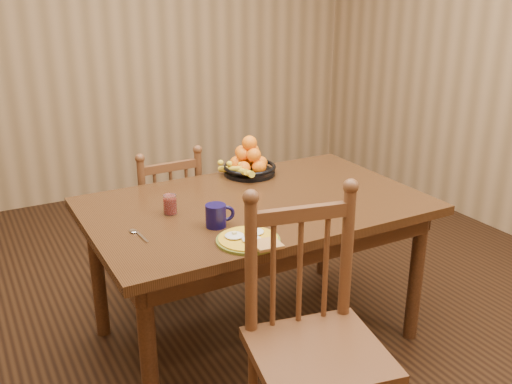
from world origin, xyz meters
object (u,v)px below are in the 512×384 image
chair_far (165,223)px  coffee_mug (217,215)px  chair_near (314,342)px  breakfast_plate (249,239)px  dining_table (256,218)px  fruit_bowl (248,163)px

chair_far → coffee_mug: chair_far is taller
chair_near → breakfast_plate: 0.49m
coffee_mug → chair_far: bearing=86.4°
chair_near → coffee_mug: size_ratio=7.75×
dining_table → chair_near: size_ratio=1.54×
coffee_mug → fruit_bowl: size_ratio=0.41×
chair_far → breakfast_plate: 1.11m
chair_far → breakfast_plate: chair_far is taller
dining_table → chair_far: (-0.24, 0.67, -0.23)m
chair_far → coffee_mug: bearing=85.0°
chair_far → chair_near: chair_near is taller
chair_far → fruit_bowl: fruit_bowl is taller
dining_table → fruit_bowl: size_ratio=4.94×
dining_table → fruit_bowl: (0.16, 0.38, 0.15)m
fruit_bowl → chair_far: bearing=143.6°
chair_near → coffee_mug: bearing=110.2°
breakfast_plate → coffee_mug: bearing=102.4°
dining_table → chair_near: bearing=-103.7°
dining_table → coffee_mug: bearing=-148.7°
dining_table → chair_near: chair_near is taller
chair_far → dining_table: bearing=107.9°
fruit_bowl → breakfast_plate: bearing=-117.8°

